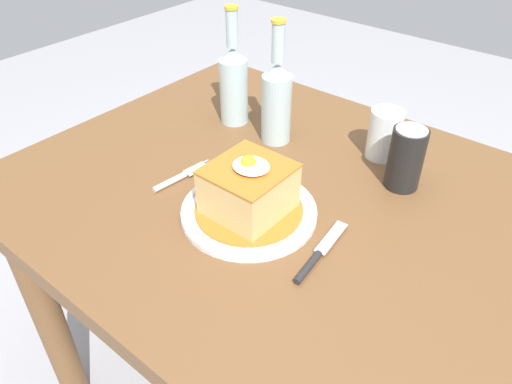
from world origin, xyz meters
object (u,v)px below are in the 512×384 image
knife (315,258)px  soda_can (406,158)px  beer_bottle_clear_far (234,82)px  fork (179,178)px  main_plate (249,211)px  drinking_glass (384,137)px  beer_bottle_clear (277,99)px

knife → soda_can: (0.01, 0.28, 0.06)m
knife → beer_bottle_clear_far: size_ratio=0.62×
fork → soda_can: 0.44m
main_plate → beer_bottle_clear_far: beer_bottle_clear_far is taller
drinking_glass → fork: bearing=-128.6°
beer_bottle_clear → beer_bottle_clear_far: (-0.13, 0.01, 0.00)m
fork → beer_bottle_clear: bearing=78.0°
beer_bottle_clear → knife: bearing=-43.0°
fork → drinking_glass: (0.27, 0.33, 0.04)m
main_plate → drinking_glass: bearing=74.7°
soda_can → main_plate: bearing=-123.3°
main_plate → beer_bottle_clear: (-0.12, 0.24, 0.09)m
main_plate → fork: size_ratio=1.73×
soda_can → beer_bottle_clear_far: beer_bottle_clear_far is taller
main_plate → drinking_glass: drinking_glass is taller
knife → soda_can: size_ratio=1.34×
fork → soda_can: size_ratio=1.14×
main_plate → soda_can: 0.31m
beer_bottle_clear_far → drinking_glass: beer_bottle_clear_far is taller
soda_can → beer_bottle_clear_far: size_ratio=0.47×
beer_bottle_clear → fork: bearing=-102.0°
main_plate → drinking_glass: size_ratio=2.33×
soda_can → beer_bottle_clear: size_ratio=0.47×
beer_bottle_clear_far → main_plate: bearing=-44.5°
fork → drinking_glass: drinking_glass is taller
beer_bottle_clear_far → knife: bearing=-33.4°
main_plate → soda_can: size_ratio=1.97×
fork → drinking_glass: bearing=51.4°
knife → beer_bottle_clear_far: (-0.41, 0.27, 0.09)m
fork → beer_bottle_clear_far: beer_bottle_clear_far is taller
main_plate → soda_can: bearing=56.7°
fork → beer_bottle_clear_far: (-0.08, 0.25, 0.09)m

